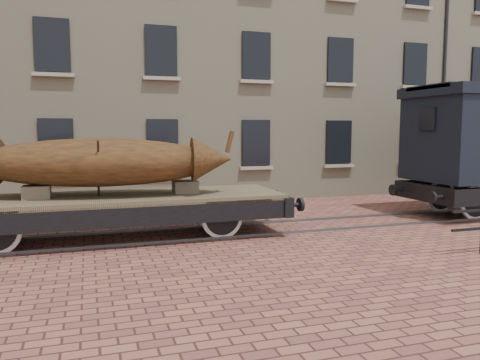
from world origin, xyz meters
name	(u,v)px	position (x,y,z in m)	size (l,w,h in m)	color
ground	(283,228)	(0.00, 0.00, 0.00)	(90.00, 90.00, 0.00)	brown
warehouse_cream	(260,40)	(3.00, 9.99, 7.00)	(40.00, 10.19, 14.00)	#C2BA98
rail_track	(283,227)	(0.00, 0.00, 0.03)	(30.00, 1.52, 0.06)	#59595E
flatcar_wagon	(115,204)	(-4.43, 0.00, 0.87)	(9.19, 2.49, 1.39)	brown
iron_boat	(98,162)	(-4.80, 0.00, 1.90)	(6.54, 2.57, 1.57)	brown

